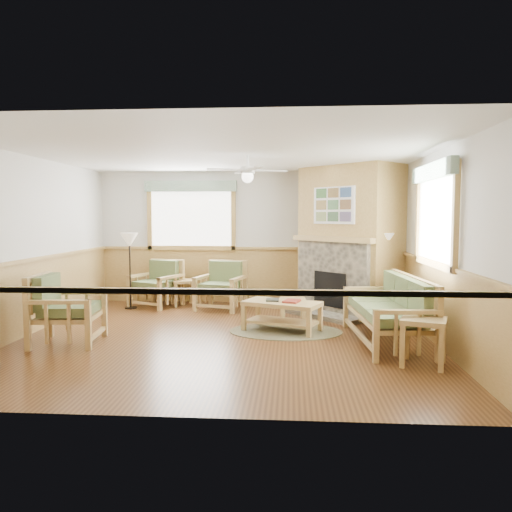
# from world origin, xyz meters

# --- Properties ---
(floor) EXTENTS (6.00, 6.00, 0.01)m
(floor) POSITION_xyz_m (0.00, 0.00, -0.01)
(floor) COLOR #543117
(floor) RESTS_ON ground
(ceiling) EXTENTS (6.00, 6.00, 0.01)m
(ceiling) POSITION_xyz_m (0.00, 0.00, 2.70)
(ceiling) COLOR white
(ceiling) RESTS_ON floor
(wall_back) EXTENTS (6.00, 0.02, 2.70)m
(wall_back) POSITION_xyz_m (0.00, 3.00, 1.35)
(wall_back) COLOR silver
(wall_back) RESTS_ON floor
(wall_front) EXTENTS (6.00, 0.02, 2.70)m
(wall_front) POSITION_xyz_m (0.00, -3.00, 1.35)
(wall_front) COLOR silver
(wall_front) RESTS_ON floor
(wall_left) EXTENTS (0.02, 6.00, 2.70)m
(wall_left) POSITION_xyz_m (-3.00, 0.00, 1.35)
(wall_left) COLOR silver
(wall_left) RESTS_ON floor
(wall_right) EXTENTS (0.02, 6.00, 2.70)m
(wall_right) POSITION_xyz_m (3.00, 0.00, 1.35)
(wall_right) COLOR silver
(wall_right) RESTS_ON floor
(wainscot) EXTENTS (6.00, 6.00, 1.10)m
(wainscot) POSITION_xyz_m (0.00, 0.00, 0.55)
(wainscot) COLOR #AB8646
(wainscot) RESTS_ON floor
(fireplace) EXTENTS (3.11, 3.11, 2.70)m
(fireplace) POSITION_xyz_m (2.05, 2.05, 1.35)
(fireplace) COLOR #AB8646
(fireplace) RESTS_ON floor
(window_back) EXTENTS (1.90, 0.16, 1.50)m
(window_back) POSITION_xyz_m (-1.10, 2.96, 2.53)
(window_back) COLOR white
(window_back) RESTS_ON wall_back
(window_right) EXTENTS (0.16, 1.90, 1.50)m
(window_right) POSITION_xyz_m (2.96, -0.20, 2.53)
(window_right) COLOR white
(window_right) RESTS_ON wall_right
(ceiling_fan) EXTENTS (1.59, 1.59, 0.36)m
(ceiling_fan) POSITION_xyz_m (0.30, 0.30, 2.66)
(ceiling_fan) COLOR white
(ceiling_fan) RESTS_ON ceiling
(sofa) EXTENTS (2.11, 0.99, 0.94)m
(sofa) POSITION_xyz_m (2.31, -0.19, 0.47)
(sofa) COLOR tan
(sofa) RESTS_ON floor
(armchair_back_left) EXTENTS (1.06, 1.06, 0.91)m
(armchair_back_left) POSITION_xyz_m (-1.70, 2.38, 0.46)
(armchair_back_left) COLOR tan
(armchair_back_left) RESTS_ON floor
(armchair_back_right) EXTENTS (0.99, 0.99, 0.92)m
(armchair_back_right) POSITION_xyz_m (-0.38, 2.17, 0.46)
(armchair_back_right) COLOR tan
(armchair_back_right) RESTS_ON floor
(armchair_left) EXTENTS (0.96, 0.96, 0.98)m
(armchair_left) POSITION_xyz_m (-2.17, -0.54, 0.49)
(armchair_left) COLOR tan
(armchair_left) RESTS_ON floor
(coffee_table) EXTENTS (1.30, 0.99, 0.47)m
(coffee_table) POSITION_xyz_m (0.83, 0.41, 0.23)
(coffee_table) COLOR tan
(coffee_table) RESTS_ON floor
(end_table_chairs) EXTENTS (0.60, 0.59, 0.51)m
(end_table_chairs) POSITION_xyz_m (-1.20, 2.55, 0.26)
(end_table_chairs) COLOR tan
(end_table_chairs) RESTS_ON floor
(end_table_sofa) EXTENTS (0.65, 0.63, 0.57)m
(end_table_sofa) POSITION_xyz_m (2.55, -1.26, 0.29)
(end_table_sofa) COLOR tan
(end_table_sofa) RESTS_ON floor
(footstool) EXTENTS (0.46, 0.46, 0.37)m
(footstool) POSITION_xyz_m (1.00, 1.25, 0.19)
(footstool) COLOR tan
(footstool) RESTS_ON floor
(braided_rug) EXTENTS (1.90, 1.90, 0.01)m
(braided_rug) POSITION_xyz_m (0.89, 0.36, 0.01)
(braided_rug) COLOR brown
(braided_rug) RESTS_ON floor
(floor_lamp_left) EXTENTS (0.43, 0.43, 1.48)m
(floor_lamp_left) POSITION_xyz_m (-2.14, 2.12, 0.74)
(floor_lamp_left) COLOR black
(floor_lamp_left) RESTS_ON floor
(floor_lamp_right) EXTENTS (0.45, 0.45, 1.51)m
(floor_lamp_right) POSITION_xyz_m (2.55, 1.42, 0.75)
(floor_lamp_right) COLOR black
(floor_lamp_right) RESTS_ON floor
(book_red) EXTENTS (0.30, 0.35, 0.03)m
(book_red) POSITION_xyz_m (0.98, 0.36, 0.50)
(book_red) COLOR maroon
(book_red) RESTS_ON coffee_table
(book_dark) EXTENTS (0.20, 0.27, 0.03)m
(book_dark) POSITION_xyz_m (0.68, 0.48, 0.49)
(book_dark) COLOR #272720
(book_dark) RESTS_ON coffee_table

